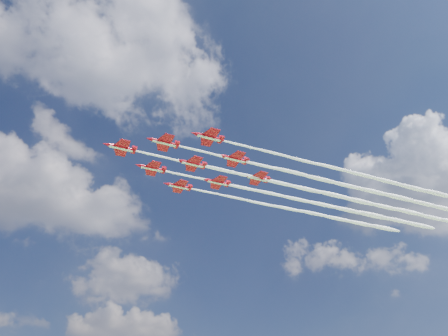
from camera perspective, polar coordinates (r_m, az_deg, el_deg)
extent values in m
cylinder|color=red|center=(132.05, -13.27, 2.60)|extent=(7.39, 1.14, 1.01)
cone|color=red|center=(131.76, -15.22, 3.03)|extent=(1.86, 1.04, 1.01)
cone|color=red|center=(132.46, -11.44, 2.20)|extent=(1.40, 0.94, 0.92)
ellipsoid|color=black|center=(132.15, -14.03, 2.92)|extent=(1.93, 0.87, 0.66)
cube|color=red|center=(132.06, -13.08, 2.54)|extent=(3.09, 8.53, 0.13)
cube|color=red|center=(132.39, -11.72, 2.26)|extent=(1.35, 3.34, 0.11)
cube|color=red|center=(132.89, -11.60, 2.53)|extent=(1.48, 0.15, 1.66)
cube|color=white|center=(131.78, -13.30, 2.44)|extent=(6.92, 0.94, 0.11)
cylinder|color=red|center=(127.67, -7.80, 3.33)|extent=(7.39, 1.14, 1.01)
cone|color=red|center=(126.97, -9.80, 3.79)|extent=(1.86, 1.04, 1.01)
cone|color=red|center=(128.47, -5.94, 2.91)|extent=(1.40, 0.94, 0.92)
ellipsoid|color=black|center=(127.62, -8.58, 3.66)|extent=(1.93, 0.87, 0.66)
cube|color=red|center=(127.72, -7.60, 3.27)|extent=(3.09, 8.53, 0.13)
cube|color=red|center=(128.34, -6.22, 2.97)|extent=(1.35, 3.34, 0.11)
cube|color=red|center=(128.88, -6.12, 3.25)|extent=(1.48, 0.15, 1.66)
cube|color=white|center=(127.39, -7.82, 3.17)|extent=(6.92, 0.94, 0.11)
cylinder|color=red|center=(139.24, -9.38, -0.03)|extent=(7.39, 1.14, 1.01)
cone|color=red|center=(138.60, -11.22, 0.37)|extent=(1.86, 1.04, 1.01)
cone|color=red|center=(139.98, -7.67, -0.40)|extent=(1.40, 0.94, 0.92)
ellipsoid|color=black|center=(139.20, -10.10, 0.27)|extent=(1.93, 0.87, 0.66)
cube|color=red|center=(139.29, -9.20, -0.08)|extent=(3.09, 8.53, 0.13)
cube|color=red|center=(139.86, -7.92, -0.34)|extent=(1.35, 3.34, 0.11)
cube|color=red|center=(140.35, -7.83, -0.08)|extent=(1.48, 0.15, 1.66)
cube|color=white|center=(138.99, -9.40, -0.18)|extent=(6.92, 0.94, 0.11)
cylinder|color=red|center=(124.55, -1.99, 4.08)|extent=(7.39, 1.14, 1.01)
cone|color=red|center=(123.42, -4.00, 4.56)|extent=(1.86, 1.04, 1.01)
cone|color=red|center=(125.75, -0.14, 3.62)|extent=(1.40, 0.94, 0.92)
ellipsoid|color=black|center=(124.33, -2.79, 4.42)|extent=(1.93, 0.87, 0.66)
cube|color=red|center=(124.64, -1.79, 4.01)|extent=(3.09, 8.53, 0.13)
cube|color=red|center=(125.56, -0.41, 3.69)|extent=(1.35, 3.34, 0.11)
cube|color=red|center=(126.13, -0.33, 3.97)|extent=(1.48, 0.15, 1.66)
cube|color=white|center=(124.26, -2.00, 3.91)|extent=(6.92, 0.94, 0.11)
cylinder|color=red|center=(135.62, -4.11, 0.57)|extent=(7.39, 1.14, 1.01)
cone|color=red|center=(134.58, -5.97, 0.99)|extent=(1.86, 1.04, 1.01)
cone|color=red|center=(136.72, -2.39, 0.19)|extent=(1.40, 0.94, 0.92)
ellipsoid|color=black|center=(135.42, -4.84, 0.88)|extent=(1.93, 0.87, 0.66)
cube|color=red|center=(135.70, -3.93, 0.52)|extent=(3.09, 8.53, 0.13)
cube|color=red|center=(136.55, -2.64, 0.25)|extent=(1.35, 3.34, 0.11)
cube|color=red|center=(137.07, -2.56, 0.52)|extent=(1.48, 0.15, 1.66)
cube|color=white|center=(135.36, -4.12, 0.41)|extent=(6.92, 0.94, 0.11)
cylinder|color=red|center=(147.27, -5.90, -2.39)|extent=(7.39, 1.14, 1.01)
cone|color=red|center=(146.32, -7.62, -2.02)|extent=(1.86, 1.04, 1.01)
cone|color=red|center=(148.29, -4.30, -2.72)|extent=(1.40, 0.94, 0.92)
ellipsoid|color=black|center=(147.09, -6.57, -2.10)|extent=(1.93, 0.87, 0.66)
cube|color=red|center=(147.35, -5.73, -2.44)|extent=(3.09, 8.53, 0.13)
cube|color=red|center=(148.13, -4.54, -2.67)|extent=(1.35, 3.34, 0.11)
cube|color=red|center=(148.61, -4.45, -2.41)|extent=(1.48, 0.15, 1.66)
cube|color=white|center=(147.03, -5.91, -2.54)|extent=(6.92, 0.94, 0.11)
cylinder|color=red|center=(133.22, 1.40, 1.20)|extent=(7.39, 1.14, 1.01)
cone|color=red|center=(131.78, -0.44, 1.63)|extent=(1.86, 1.04, 1.01)
cone|color=red|center=(134.70, 3.10, 0.80)|extent=(1.40, 0.94, 0.92)
ellipsoid|color=black|center=(132.86, 0.67, 1.52)|extent=(1.93, 0.87, 0.66)
cube|color=red|center=(133.34, 1.59, 1.14)|extent=(3.09, 8.53, 0.13)
cube|color=red|center=(134.47, 2.85, 0.86)|extent=(1.35, 3.34, 0.11)
cube|color=red|center=(135.01, 2.91, 1.13)|extent=(1.48, 0.15, 1.66)
cube|color=white|center=(132.95, 1.41, 1.04)|extent=(6.92, 0.94, 0.11)
cylinder|color=red|center=(144.34, -0.85, -1.87)|extent=(7.39, 1.14, 1.01)
cone|color=red|center=(143.02, -2.57, -1.50)|extent=(1.86, 1.04, 1.01)
cone|color=red|center=(145.71, 0.74, -2.21)|extent=(1.40, 0.94, 0.92)
ellipsoid|color=black|center=(144.02, -1.53, -1.58)|extent=(1.93, 0.87, 0.66)
cube|color=red|center=(144.46, -0.68, -1.92)|extent=(3.09, 8.53, 0.13)
cube|color=red|center=(145.50, 0.50, -2.16)|extent=(1.35, 3.34, 0.11)
cube|color=red|center=(146.00, 0.57, -1.89)|extent=(1.48, 0.15, 1.66)
cube|color=white|center=(144.10, -0.85, -2.02)|extent=(6.92, 0.94, 0.11)
cylinder|color=red|center=(142.59, 4.36, -1.32)|extent=(7.39, 1.14, 1.01)
cone|color=red|center=(140.88, 2.67, -0.94)|extent=(1.86, 1.04, 1.01)
cone|color=red|center=(144.31, 5.91, -1.66)|extent=(1.40, 0.94, 0.92)
ellipsoid|color=black|center=(142.11, 3.69, -1.03)|extent=(1.93, 0.87, 0.66)
cube|color=red|center=(142.74, 4.53, -1.37)|extent=(3.09, 8.53, 0.13)
cube|color=red|center=(144.04, 5.68, -1.61)|extent=(1.35, 3.34, 0.11)
cube|color=red|center=(144.56, 5.73, -1.35)|extent=(1.48, 0.15, 1.66)
cube|color=white|center=(142.34, 4.37, -1.47)|extent=(6.92, 0.94, 0.11)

